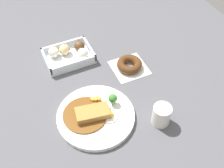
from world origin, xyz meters
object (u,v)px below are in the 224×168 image
Objects in this scene: donut_box at (69,54)px; chocolate_ring_donut at (129,65)px; coffee_mug at (161,115)px; curry_plate at (95,115)px.

donut_box reaches higher than chocolate_ring_donut.
coffee_mug is at bearing 112.17° from donut_box.
coffee_mug is at bearing 85.10° from chocolate_ring_donut.
donut_box is at bearing -67.83° from coffee_mug.
donut_box is 2.53× the size of coffee_mug.
donut_box is at bearing -93.38° from curry_plate.
donut_box is 0.26m from chocolate_ring_donut.
coffee_mug is (0.02, 0.29, 0.02)m from chocolate_ring_donut.
donut_box is at bearing -37.87° from chocolate_ring_donut.
coffee_mug is at bearing 150.84° from curry_plate.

